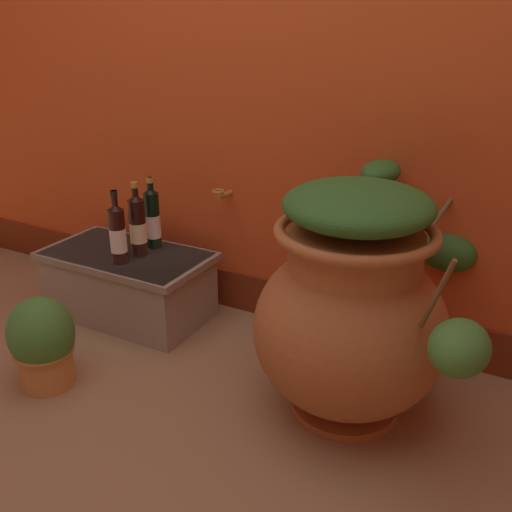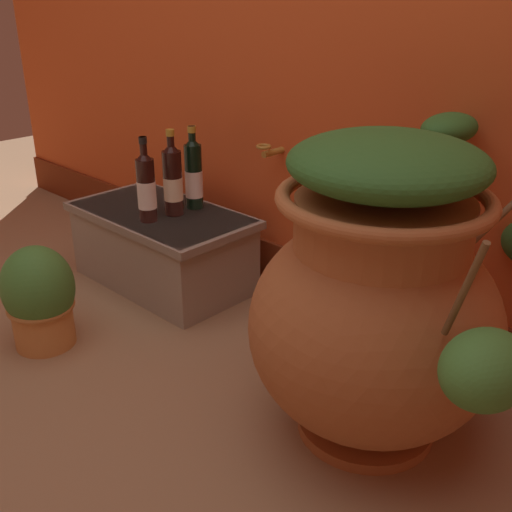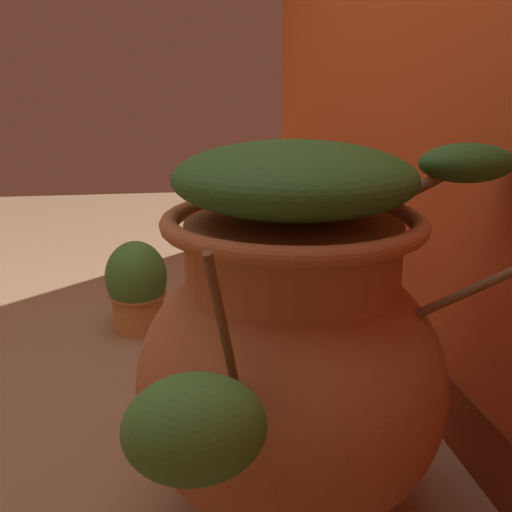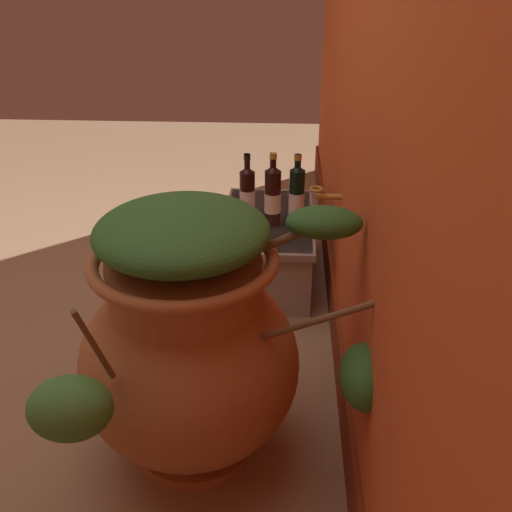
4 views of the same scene
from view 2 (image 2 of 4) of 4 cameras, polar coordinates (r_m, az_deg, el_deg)
The scene contains 7 objects.
ground_plane at distance 1.76m, azimuth -16.71°, elevation -17.11°, with size 7.00×7.00×0.00m, color #9E7A56.
terracotta_urn at distance 1.57m, azimuth 11.42°, elevation -4.11°, with size 0.78×0.87×0.82m.
stone_ledge at distance 2.49m, azimuth -8.68°, elevation 1.08°, with size 0.75×0.42×0.31m.
wine_bottle_left at distance 2.31m, azimuth -10.17°, elevation 6.37°, with size 0.07×0.07×0.32m.
wine_bottle_middle at distance 2.36m, azimuth -7.75°, elevation 7.09°, with size 0.07×0.07×0.33m.
wine_bottle_right at distance 2.43m, azimuth -5.83°, elevation 7.63°, with size 0.07×0.07×0.33m.
potted_shrub at distance 2.16m, azimuth -19.50°, elevation -3.65°, with size 0.25×0.24×0.36m.
Camera 2 is at (1.22, -0.58, 1.13)m, focal length 43.00 mm.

